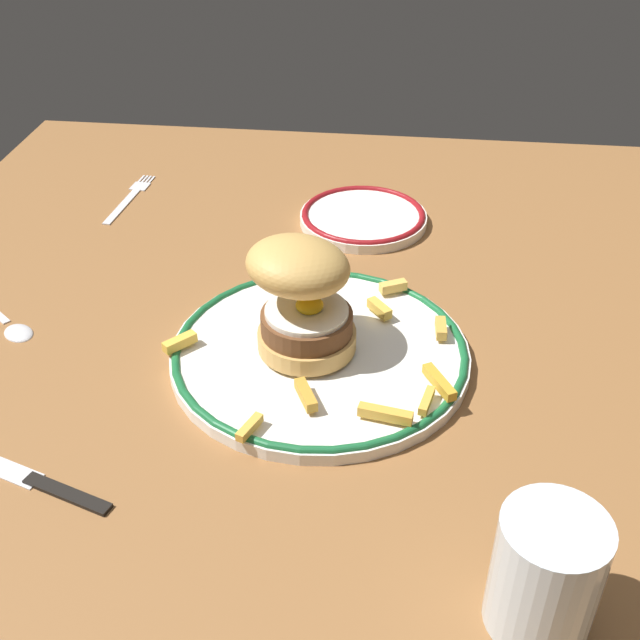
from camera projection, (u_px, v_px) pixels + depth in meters
ground_plane at (365, 367)px, 78.67cm from camera, size 110.56×109.67×4.00cm
dinner_plate at (320, 352)px, 75.94cm from camera, size 28.57×28.57×1.60cm
burger at (302, 294)px, 72.67cm from camera, size 13.77×13.66×11.37cm
fries_pile at (353, 356)px, 73.47cm from camera, size 27.40×25.51×1.00cm
water_glass at (544, 580)px, 51.04cm from camera, size 7.02×7.02×9.23cm
side_plate at (363, 217)px, 98.51cm from camera, size 15.73×15.73×1.60cm
fork at (130, 197)px, 104.57cm from camera, size 2.67×14.47×0.36cm
knife at (32, 479)px, 63.32cm from camera, size 17.54×7.17×0.70cm
spoon at (11, 324)px, 80.51cm from camera, size 11.43×9.66×0.90cm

